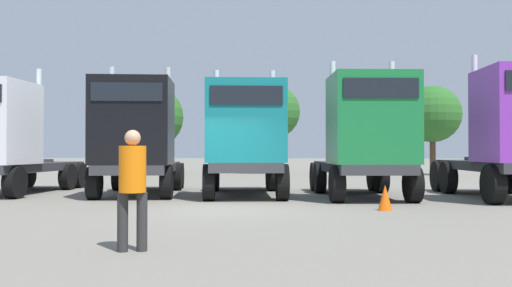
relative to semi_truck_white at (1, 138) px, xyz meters
The scene contains 10 objects.
ground 8.99m from the semi_truck_white, 21.89° to the right, with size 200.00×200.00×0.00m, color slate.
semi_truck_white is the anchor object (origin of this frame).
semi_truck_black 4.64m from the semi_truck_white, ahead, with size 3.60×6.55×4.37m.
semi_truck_teal 8.23m from the semi_truck_white, ahead, with size 3.51×6.68×4.22m.
semi_truck_green 12.06m from the semi_truck_white, ahead, with size 3.32×6.26×4.36m.
visitor_in_hivis 12.18m from the semi_truck_white, 49.58° to the right, with size 0.50×0.50×1.80m.
traffic_cone_mid 12.76m from the semi_truck_white, 14.55° to the right, with size 0.36×0.36×0.64m, color #F2590C.
oak_far_left 18.79m from the semi_truck_white, 92.45° to the left, with size 4.37×4.37×6.01m.
oak_far_centre 20.27m from the semi_truck_white, 68.08° to the left, with size 3.58×3.58×5.89m.
oak_far_right 25.00m from the semi_truck_white, 45.19° to the left, with size 3.52×3.52×5.56m.
Camera 1 is at (2.51, -13.75, 1.49)m, focal length 38.06 mm.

